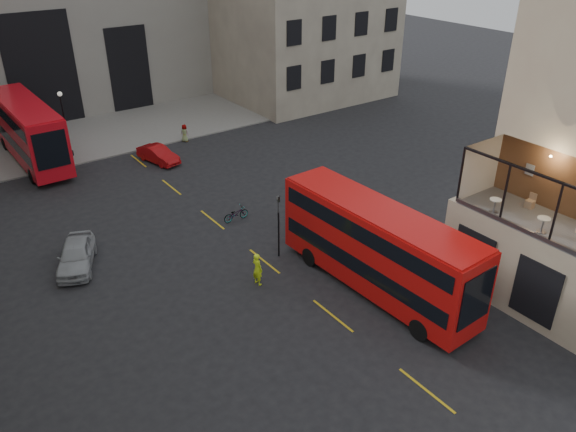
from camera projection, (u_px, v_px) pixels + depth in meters
ground at (458, 370)px, 24.04m from camera, size 140.00×140.00×0.00m
host_frontage at (556, 276)px, 26.32m from camera, size 3.00×11.00×4.50m
cafe_floor at (567, 234)px, 25.23m from camera, size 3.00×10.00×0.10m
gateway at (17, 12)px, 51.29m from camera, size 35.00×10.60×18.00m
pavement_far at (57, 142)px, 48.06m from camera, size 40.00×12.00×0.12m
traffic_light_near at (279, 219)px, 30.95m from camera, size 0.16×0.20×3.80m
street_lamp_b at (66, 128)px, 44.10m from camera, size 0.36×0.36×5.33m
bus_near at (377, 245)px, 28.07m from camera, size 3.08×11.75×4.66m
bus_far at (28, 129)px, 43.14m from camera, size 2.98×12.10×4.81m
car_a at (76, 255)px, 30.78m from camera, size 3.43×4.73×1.50m
car_b at (158, 154)px, 43.94m from camera, size 2.26×4.14×1.29m
bicycle at (236, 214)px, 35.62m from camera, size 1.74×0.61×0.92m
cyclist at (257, 269)px, 29.23m from camera, size 0.53×0.73×1.85m
pedestrian_b at (44, 136)px, 47.06m from camera, size 1.17×1.16×1.62m
pedestrian_c at (52, 126)px, 49.25m from camera, size 1.12×0.72×1.77m
pedestrian_d at (185, 133)px, 47.91m from camera, size 0.80×0.89×1.52m
cafe_table_mid at (543, 223)px, 25.06m from camera, size 0.57×0.57×0.72m
cafe_table_far at (495, 204)px, 26.76m from camera, size 0.55×0.55×0.69m
cafe_chair_d at (530, 204)px, 27.27m from camera, size 0.39×0.39×0.75m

